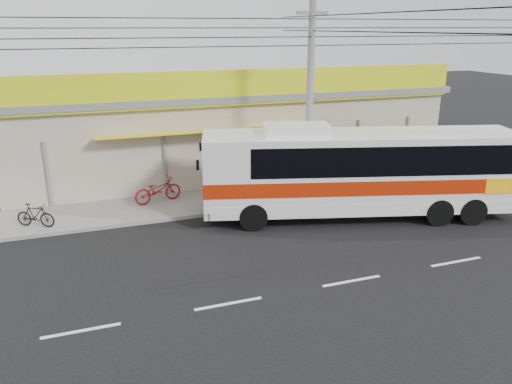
% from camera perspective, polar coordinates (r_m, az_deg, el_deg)
% --- Properties ---
extents(ground, '(120.00, 120.00, 0.00)m').
position_cam_1_polar(ground, '(18.00, 6.88, -6.50)').
color(ground, black).
rests_on(ground, ground).
extents(sidewalk, '(30.00, 3.20, 0.15)m').
position_cam_1_polar(sidewalk, '(23.10, 0.33, -0.46)').
color(sidewalk, gray).
rests_on(sidewalk, ground).
extents(lane_markings, '(50.00, 0.12, 0.01)m').
position_cam_1_polar(lane_markings, '(16.05, 10.87, -9.97)').
color(lane_markings, silver).
rests_on(lane_markings, ground).
extents(storefront_building, '(22.60, 9.20, 5.70)m').
position_cam_1_polar(storefront_building, '(27.64, -3.62, 7.42)').
color(storefront_building, '#AC9F8A').
rests_on(storefront_building, ground).
extents(coach_bus, '(12.93, 5.98, 3.91)m').
position_cam_1_polar(coach_bus, '(20.71, 12.37, 2.71)').
color(coach_bus, silver).
rests_on(coach_bus, ground).
extents(motorbike_red, '(2.25, 1.24, 1.12)m').
position_cam_1_polar(motorbike_red, '(22.35, -11.17, 0.24)').
color(motorbike_red, maroon).
rests_on(motorbike_red, sidewalk).
extents(motorbike_dark, '(1.58, 1.14, 0.94)m').
position_cam_1_polar(motorbike_dark, '(21.04, -23.91, -2.46)').
color(motorbike_dark, black).
rests_on(motorbike_dark, sidewalk).
extents(utility_pole, '(34.00, 14.00, 8.94)m').
position_cam_1_polar(utility_pole, '(20.81, 6.40, 17.83)').
color(utility_pole, '#61625F').
rests_on(utility_pole, ground).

